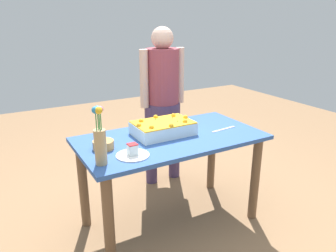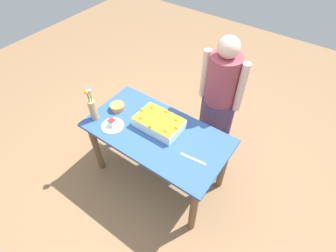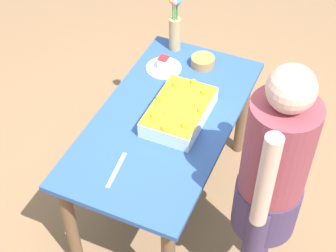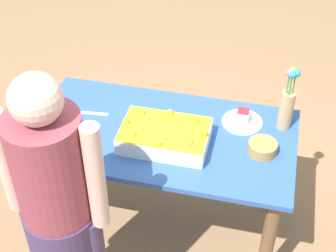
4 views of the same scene
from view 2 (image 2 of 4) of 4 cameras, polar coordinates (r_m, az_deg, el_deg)
name	(u,v)px [view 2 (image 2 of 4)]	position (r m, az deg, el deg)	size (l,w,h in m)	color
ground_plane	(159,175)	(3.02, -2.04, -10.58)	(8.00, 8.00, 0.00)	#8F6A48
dining_table	(157,141)	(2.54, -2.39, -3.28)	(1.37, 0.72, 0.73)	#30569C
sheet_cake	(159,123)	(2.45, -1.99, 0.76)	(0.44, 0.28, 0.12)	white
serving_plate_with_slice	(112,125)	(2.53, -12.03, 0.29)	(0.21, 0.21, 0.08)	white
cake_knife	(193,159)	(2.25, 5.52, -7.16)	(0.24, 0.02, 0.00)	silver
flower_vase	(92,106)	(2.56, -16.20, 4.17)	(0.07, 0.07, 0.36)	tan
fruit_bowl	(117,107)	(2.69, -10.96, 4.11)	(0.14, 0.14, 0.06)	#B28043
person_standing	(220,96)	(2.67, 11.20, 6.44)	(0.45, 0.31, 1.49)	#46355B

